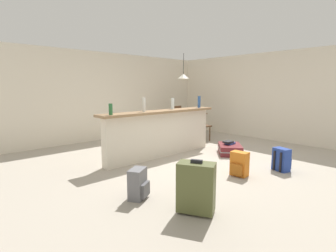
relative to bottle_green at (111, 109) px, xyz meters
name	(u,v)px	position (x,y,z in m)	size (l,w,h in m)	color
ground_plane	(191,157)	(1.77, -0.38, -1.15)	(13.00, 13.00, 0.05)	#ADA393
wall_back	(118,96)	(1.77, 2.67, 0.13)	(6.60, 0.10, 2.50)	silver
wall_right	(253,96)	(4.82, -0.08, 0.13)	(0.10, 6.00, 2.50)	silver
partition_half_wall	(161,135)	(1.27, 0.07, -0.64)	(2.80, 0.20, 0.97)	silver
bar_countertop	(161,112)	(1.27, 0.07, -0.13)	(2.96, 0.40, 0.05)	#93704C
bottle_green	(111,109)	(0.00, 0.00, 0.00)	(0.07, 0.07, 0.21)	#2D6B38
bottle_white	(144,105)	(0.82, 0.09, 0.04)	(0.07, 0.07, 0.29)	silver
bottle_clear	(173,104)	(1.70, 0.17, 0.02)	(0.07, 0.07, 0.25)	silver
bottle_blue	(199,102)	(2.49, 0.06, 0.04)	(0.07, 0.07, 0.28)	#284C89
dining_table	(185,116)	(3.23, 1.23, -0.47)	(1.10, 0.80, 0.74)	brown
dining_chair_near_partition	(200,122)	(3.25, 0.66, -0.61)	(0.48, 0.48, 0.93)	#4C331E
dining_chair_far_side	(175,119)	(3.31, 1.78, -0.61)	(0.46, 0.46, 0.93)	#4C331E
pendant_lamp	(183,76)	(3.18, 1.28, 0.72)	(0.34, 0.34, 0.78)	black
suitcase_flat_maroon	(230,149)	(2.56, -0.84, -1.01)	(0.84, 0.83, 0.22)	maroon
backpack_grey	(138,184)	(-0.40, -1.38, -0.92)	(0.33, 0.33, 0.42)	slate
suitcase_upright_olive	(196,187)	(-0.13, -2.20, -0.79)	(0.42, 0.50, 0.67)	#51562D
backpack_orange	(239,164)	(1.43, -1.80, -0.92)	(0.27, 0.30, 0.42)	orange
backpack_blue	(282,160)	(2.24, -2.17, -0.92)	(0.30, 0.32, 0.42)	#233D93
book_stack	(229,143)	(2.56, -0.81, -0.86)	(0.29, 0.17, 0.08)	#334C99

